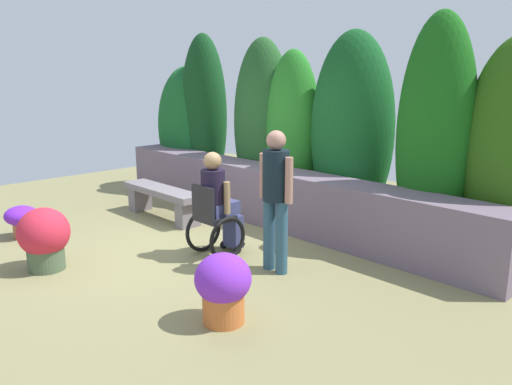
{
  "coord_description": "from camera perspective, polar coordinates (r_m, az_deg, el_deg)",
  "views": [
    {
      "loc": [
        5.29,
        -3.73,
        2.29
      ],
      "look_at": [
        0.87,
        0.49,
        0.85
      ],
      "focal_mm": 36.4,
      "sensor_mm": 36.0,
      "label": 1
    }
  ],
  "objects": [
    {
      "name": "flower_pot_red_accent",
      "position": [
        6.55,
        -22.25,
        -4.6
      ],
      "size": [
        0.59,
        0.59,
        0.75
      ],
      "color": "#475B40",
      "rests_on": "ground"
    },
    {
      "name": "stone_bench",
      "position": [
        8.32,
        -10.27,
        -0.56
      ],
      "size": [
        1.69,
        0.39,
        0.49
      ],
      "rotation": [
        0.0,
        0.0,
        -0.14
      ],
      "color": "slate",
      "rests_on": "ground"
    },
    {
      "name": "stone_retaining_wall",
      "position": [
        7.84,
        2.27,
        -0.5
      ],
      "size": [
        7.05,
        0.59,
        0.85
      ],
      "primitive_type": "cube",
      "color": "slate",
      "rests_on": "ground"
    },
    {
      "name": "hedge_backdrop",
      "position": [
        8.29,
        4.63,
        6.87
      ],
      "size": [
        7.39,
        1.12,
        3.0
      ],
      "color": "#175A25",
      "rests_on": "ground"
    },
    {
      "name": "flower_pot_terracotta_by_wall",
      "position": [
        4.84,
        -3.63,
        -10.21
      ],
      "size": [
        0.53,
        0.53,
        0.67
      ],
      "color": "#C1632E",
      "rests_on": "ground"
    },
    {
      "name": "person_standing_companion",
      "position": [
        5.87,
        2.18,
        0.06
      ],
      "size": [
        0.49,
        0.3,
        1.65
      ],
      "rotation": [
        0.0,
        0.0,
        0.07
      ],
      "color": "#2B5065",
      "rests_on": "ground"
    },
    {
      "name": "ground_plane",
      "position": [
        6.86,
        -8.05,
        -6.36
      ],
      "size": [
        11.58,
        11.58,
        0.0
      ],
      "primitive_type": "plane",
      "color": "#827D52"
    },
    {
      "name": "person_in_wheelchair",
      "position": [
        6.48,
        -4.32,
        -1.68
      ],
      "size": [
        0.53,
        0.66,
        1.33
      ],
      "rotation": [
        0.0,
        0.0,
        -0.06
      ],
      "color": "black",
      "rests_on": "ground"
    },
    {
      "name": "flower_pot_purple_near",
      "position": [
        7.94,
        -24.38,
        -2.62
      ],
      "size": [
        0.45,
        0.45,
        0.46
      ],
      "color": "#A6583C",
      "rests_on": "ground"
    }
  ]
}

